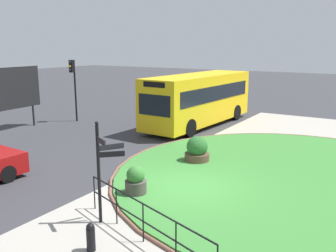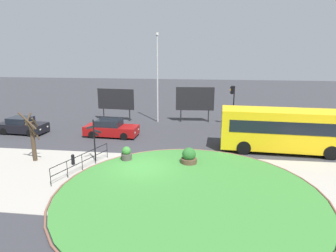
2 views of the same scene
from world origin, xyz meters
name	(u,v)px [view 2 (image 2 of 2)]	position (x,y,z in m)	size (l,w,h in m)	color
ground	(142,168)	(0.00, 0.00, 0.00)	(120.00, 120.00, 0.00)	#333338
sidewalk_paving	(136,180)	(0.00, -1.71, 0.01)	(32.00, 8.58, 0.02)	#9E998E
grass_island	(188,193)	(3.11, -3.08, 0.05)	(13.79, 13.79, 0.10)	#387A33
grass_kerb_ring	(188,193)	(3.11, -3.08, 0.06)	(14.10, 14.10, 0.11)	brown
signpost_directional	(95,138)	(-3.36, 0.78, 1.68)	(0.92, 0.58, 2.91)	black
bollard_foreground	(73,159)	(-4.65, 0.05, 0.37)	(0.22, 0.22, 0.73)	black
railing_grass_edge	(82,160)	(-3.65, -0.78, 0.69)	(1.66, 4.80, 1.06)	black
bus_yellow	(285,130)	(9.69, 4.51, 1.69)	(9.25, 3.03, 3.14)	yellow
car_near_lane	(22,126)	(-12.49, 6.72, 0.68)	(4.39, 2.13, 1.48)	black
car_far_lane	(111,129)	(-4.23, 6.79, 0.69)	(4.68, 2.10, 1.49)	maroon
traffic_light_near	(233,97)	(6.49, 11.93, 2.91)	(0.49, 0.27, 3.98)	black
lamppost_tall	(157,76)	(-1.06, 12.68, 4.80)	(0.32, 0.32, 9.00)	#B7B7BC
billboard_left	(195,99)	(2.80, 13.08, 2.40)	(3.94, 0.41, 3.66)	black
billboard_right	(116,100)	(-5.54, 12.73, 2.25)	(4.04, 0.52, 3.40)	black
planter_near_signpost	(189,157)	(2.90, 1.10, 0.51)	(1.05, 1.05, 1.14)	brown
planter_kerbside	(126,154)	(-1.34, 1.17, 0.47)	(0.71, 0.71, 1.02)	#47423D
street_tree_bare	(32,137)	(-7.52, 0.36, 1.71)	(1.09, 1.04, 3.50)	#423323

